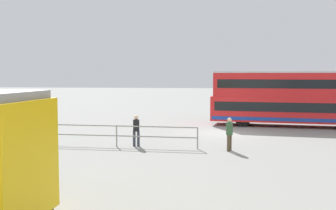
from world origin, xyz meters
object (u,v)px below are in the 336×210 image
object	(u,v)px
double_decker_bus	(298,99)
info_sign	(41,114)
pedestrian_crossing	(229,132)
pedestrian_near_railing	(136,129)

from	to	relation	value
double_decker_bus	info_sign	size ratio (longest dim) A/B	5.33
info_sign	pedestrian_crossing	bearing A→B (deg)	175.30
double_decker_bus	pedestrian_near_railing	bearing A→B (deg)	42.88
pedestrian_crossing	double_decker_bus	bearing A→B (deg)	-117.30
double_decker_bus	info_sign	xyz separation A→B (m)	(14.70, 8.95, -0.36)
pedestrian_near_railing	info_sign	distance (m)	5.07
pedestrian_near_railing	double_decker_bus	bearing A→B (deg)	-137.12
double_decker_bus	info_sign	distance (m)	17.22
double_decker_bus	pedestrian_near_railing	xyz separation A→B (m)	(9.68, 8.98, -1.06)
pedestrian_crossing	info_sign	bearing A→B (deg)	-4.70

